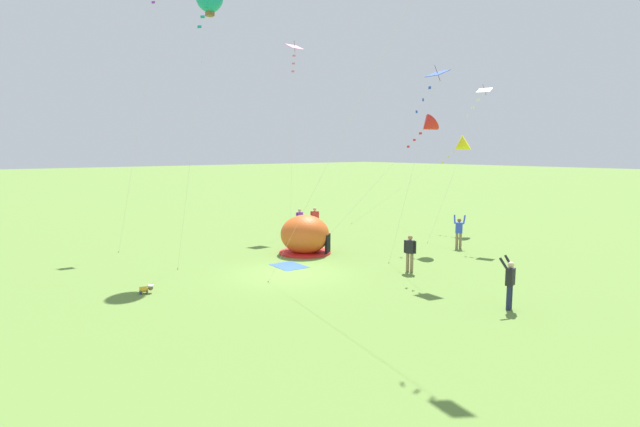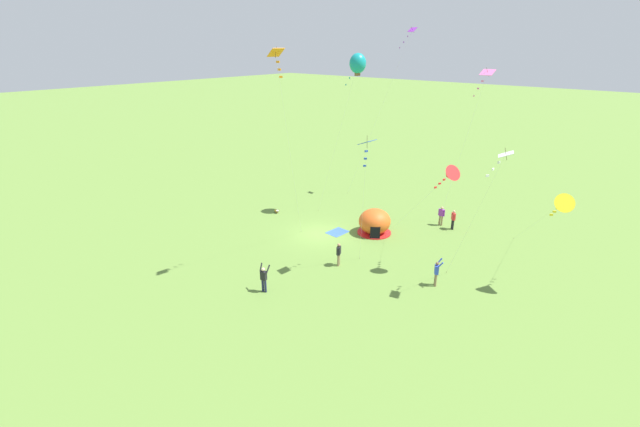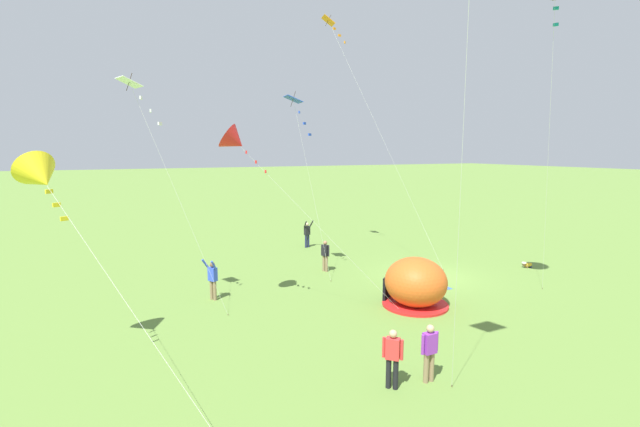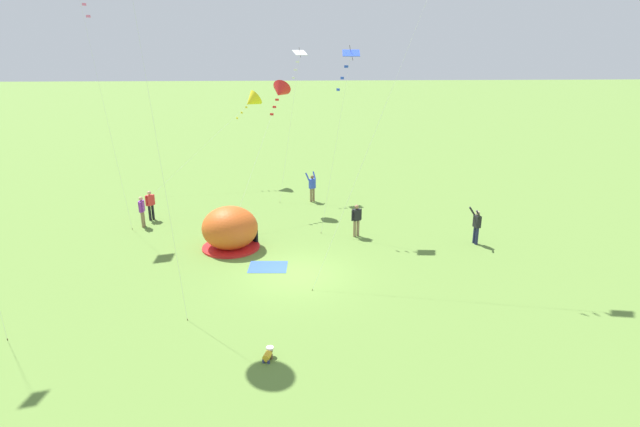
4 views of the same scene
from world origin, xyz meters
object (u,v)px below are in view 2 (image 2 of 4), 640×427
object	(u,v)px
person_strolling	(339,253)
kite_white	(502,160)
kite_blue	(367,147)
kite_purple	(408,39)
kite_red	(449,175)
kite_pink	(485,77)
person_far_back	(441,215)
kite_teal	(358,63)
person_arms_raised	(264,278)
toddler_crawling	(277,211)
kite_yellow	(562,205)
popup_tent	(375,222)
person_with_toddler	(437,272)
person_watching_sky	(453,219)
kite_orange	(278,63)

from	to	relation	value
person_strolling	kite_white	world-z (taller)	kite_white
kite_blue	kite_purple	world-z (taller)	kite_purple
kite_blue	kite_red	distance (m)	5.65
kite_pink	kite_white	bearing A→B (deg)	26.95
person_far_back	kite_teal	world-z (taller)	kite_teal
kite_purple	kite_pink	bearing A→B (deg)	74.62
person_strolling	kite_blue	xyz separation A→B (m)	(-0.32, 1.79, 7.80)
person_arms_raised	kite_purple	world-z (taller)	kite_purple
toddler_crawling	kite_white	bearing A→B (deg)	85.63
kite_blue	kite_purple	xyz separation A→B (m)	(-15.81, -6.73, 6.34)
kite_yellow	kite_teal	xyz separation A→B (m)	(-2.88, -17.27, 7.36)
popup_tent	person_far_back	xyz separation A→B (m)	(-5.14, 3.46, -0.03)
popup_tent	toddler_crawling	xyz separation A→B (m)	(2.15, -9.47, -0.82)
person_with_toddler	kite_red	xyz separation A→B (m)	(-1.89, -0.70, 5.97)
kite_pink	kite_purple	xyz separation A→B (m)	(-2.34, -8.51, 2.83)
person_arms_raised	kite_blue	distance (m)	10.41
toddler_crawling	kite_white	distance (m)	21.72
person_with_toddler	person_far_back	distance (m)	10.43
person_watching_sky	kite_red	world-z (taller)	kite_red
person_arms_raised	kite_white	world-z (taller)	kite_white
person_arms_raised	kite_purple	bearing A→B (deg)	-170.92
person_with_toddler	kite_blue	xyz separation A→B (m)	(1.66, -4.71, 7.76)
person_strolling	popup_tent	bearing A→B (deg)	-169.10
kite_teal	kite_white	distance (m)	16.36
person_watching_sky	kite_teal	xyz separation A→B (m)	(2.47, -8.65, 12.26)
toddler_crawling	kite_pink	size ratio (longest dim) A/B	0.04
kite_pink	kite_yellow	bearing A→B (deg)	47.25
kite_red	kite_teal	bearing A→B (deg)	-114.31
person_strolling	kite_white	size ratio (longest dim) A/B	0.18
kite_yellow	kite_white	bearing A→B (deg)	-40.33
person_arms_raised	kite_pink	xyz separation A→B (m)	(-19.60, 5.00, 11.27)
kite_yellow	kite_blue	distance (m)	12.04
kite_yellow	kite_white	xyz separation A→B (m)	(3.30, -2.80, 2.89)
kite_white	kite_purple	world-z (taller)	kite_purple
kite_pink	person_arms_raised	bearing A→B (deg)	-14.31
popup_tent	person_strolling	world-z (taller)	popup_tent
person_watching_sky	kite_teal	size ratio (longest dim) A/B	0.12
popup_tent	person_arms_raised	xyz separation A→B (m)	(12.16, -0.21, 0.00)
kite_teal	kite_orange	distance (m)	12.58
person_watching_sky	toddler_crawling	bearing A→B (deg)	-63.15
person_watching_sky	kite_orange	size ratio (longest dim) A/B	0.12
kite_pink	kite_blue	bearing A→B (deg)	-7.51
kite_yellow	kite_orange	size ratio (longest dim) A/B	0.52
person_strolling	kite_blue	size ratio (longest dim) A/B	0.18
person_far_back	kite_purple	xyz separation A→B (m)	(-4.64, -7.18, 14.14)
kite_purple	kite_white	bearing A→B (deg)	46.47
popup_tent	person_with_toddler	size ratio (longest dim) A/B	1.49
person_watching_sky	person_strolling	bearing A→B (deg)	-16.65
kite_teal	kite_red	distance (m)	13.64
person_with_toddler	kite_white	world-z (taller)	kite_white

